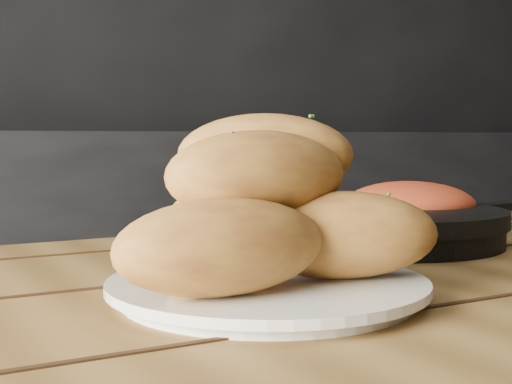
% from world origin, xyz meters
% --- Properties ---
extents(counter, '(2.80, 0.60, 0.90)m').
position_xyz_m(counter, '(0.00, 1.70, 0.45)').
color(counter, black).
rests_on(counter, ground).
extents(plate, '(0.27, 0.27, 0.02)m').
position_xyz_m(plate, '(-0.25, 0.30, 0.76)').
color(plate, white).
rests_on(plate, table).
extents(bread_rolls, '(0.30, 0.24, 0.14)m').
position_xyz_m(bread_rolls, '(-0.25, 0.31, 0.83)').
color(bread_rolls, '#B27C31').
rests_on(bread_rolls, plate).
extents(skillet, '(0.44, 0.31, 0.05)m').
position_xyz_m(skillet, '(0.05, 0.51, 0.77)').
color(skillet, black).
rests_on(skillet, table).
extents(bowl, '(0.21, 0.21, 0.08)m').
position_xyz_m(bowl, '(0.12, 0.54, 0.78)').
color(bowl, white).
rests_on(bowl, table).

